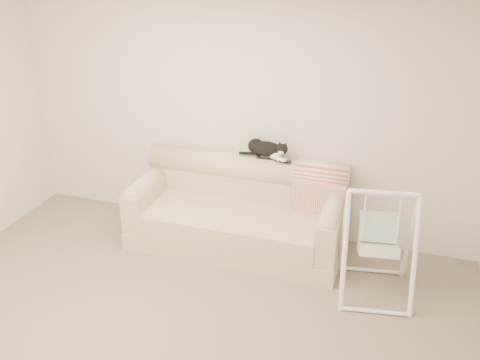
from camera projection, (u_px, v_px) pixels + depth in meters
The scene contains 8 objects.
ground_plane at pixel (167, 338), 4.36m from camera, with size 5.00×5.00×0.00m, color #716051.
room_shell at pixel (155, 167), 3.72m from camera, with size 5.04×4.04×2.60m.
sofa at pixel (239, 213), 5.58m from camera, with size 2.20×0.93×0.90m.
remote_a at pixel (266, 157), 5.50m from camera, with size 0.18×0.06×0.03m.
remote_b at pixel (283, 161), 5.42m from camera, with size 0.18×0.08×0.02m.
tuxedo_cat at pixel (267, 149), 5.47m from camera, with size 0.53×0.25×0.21m.
throw_blanket at pixel (322, 182), 5.39m from camera, with size 0.54×0.38×0.58m.
baby_swing at pixel (378, 243), 4.72m from camera, with size 0.73×0.77×1.04m.
Camera 1 is at (1.63, -3.06, 3.00)m, focal length 40.00 mm.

